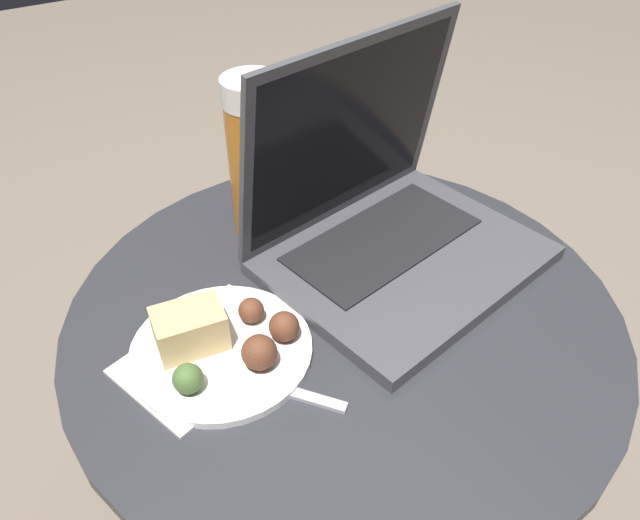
{
  "coord_description": "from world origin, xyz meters",
  "views": [
    {
      "loc": [
        -0.29,
        -0.43,
        1.0
      ],
      "look_at": [
        -0.02,
        0.02,
        0.56
      ],
      "focal_mm": 35.0,
      "sensor_mm": 36.0,
      "label": 1
    }
  ],
  "objects": [
    {
      "name": "snack_plate",
      "position": [
        -0.15,
        0.01,
        0.51
      ],
      "size": [
        0.2,
        0.2,
        0.06
      ],
      "color": "white",
      "rests_on": "table"
    },
    {
      "name": "beer_glass",
      "position": [
        -0.01,
        0.19,
        0.6
      ],
      "size": [
        0.07,
        0.07,
        0.21
      ],
      "color": "#C6701E",
      "rests_on": "table"
    },
    {
      "name": "table",
      "position": [
        0.0,
        0.0,
        0.37
      ],
      "size": [
        0.64,
        0.64,
        0.49
      ],
      "color": "#515156",
      "rests_on": "ground_plane"
    },
    {
      "name": "ground_plane",
      "position": [
        0.0,
        0.0,
        0.0
      ],
      "size": [
        6.0,
        6.0,
        0.0
      ],
      "primitive_type": "plane",
      "color": "#726656"
    },
    {
      "name": "napkin",
      "position": [
        -0.16,
        0.02,
        0.49
      ],
      "size": [
        0.21,
        0.17,
        0.0
      ],
      "color": "silver",
      "rests_on": "table"
    },
    {
      "name": "fork",
      "position": [
        -0.15,
        -0.04,
        0.49
      ],
      "size": [
        0.13,
        0.16,
        0.01
      ],
      "color": "#B2B2B7",
      "rests_on": "table"
    },
    {
      "name": "laptop",
      "position": [
        0.1,
        0.06,
        0.54
      ],
      "size": [
        0.37,
        0.31,
        0.27
      ],
      "color": "#47474C",
      "rests_on": "table"
    }
  ]
}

